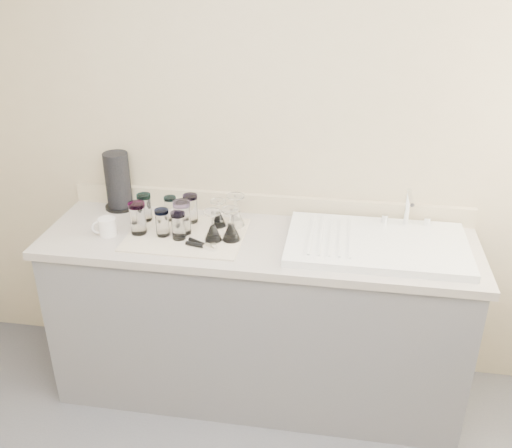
% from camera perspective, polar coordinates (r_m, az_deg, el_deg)
% --- Properties ---
extents(room_envelope, '(3.54, 3.50, 2.52)m').
position_cam_1_polar(room_envelope, '(1.36, -7.78, -0.28)').
color(room_envelope, '#4B4B50').
rests_on(room_envelope, ground).
extents(counter_unit, '(2.06, 0.62, 0.90)m').
position_cam_1_polar(counter_unit, '(2.93, 0.20, -9.22)').
color(counter_unit, slate).
rests_on(counter_unit, ground).
extents(sink_unit, '(0.82, 0.50, 0.22)m').
position_cam_1_polar(sink_unit, '(2.67, 12.02, -1.91)').
color(sink_unit, white).
rests_on(sink_unit, counter_unit).
extents(dish_towel, '(0.55, 0.42, 0.01)m').
position_cam_1_polar(dish_towel, '(2.74, -6.98, -1.06)').
color(dish_towel, silver).
rests_on(dish_towel, counter_unit).
extents(tumbler_teal, '(0.07, 0.07, 0.14)m').
position_cam_1_polar(tumbler_teal, '(2.88, -11.08, 1.66)').
color(tumbler_teal, white).
rests_on(tumbler_teal, dish_towel).
extents(tumbler_cyan, '(0.06, 0.06, 0.12)m').
position_cam_1_polar(tumbler_cyan, '(2.87, -8.54, 1.59)').
color(tumbler_cyan, white).
rests_on(tumbler_cyan, dish_towel).
extents(tumbler_purple, '(0.07, 0.07, 0.14)m').
position_cam_1_polar(tumbler_purple, '(2.83, -6.56, 1.58)').
color(tumbler_purple, white).
rests_on(tumbler_purple, dish_towel).
extents(tumbler_magenta, '(0.08, 0.08, 0.16)m').
position_cam_1_polar(tumbler_magenta, '(2.75, -11.75, 0.60)').
color(tumbler_magenta, white).
rests_on(tumbler_magenta, dish_towel).
extents(tumbler_blue, '(0.07, 0.07, 0.13)m').
position_cam_1_polar(tumbler_blue, '(2.72, -9.35, 0.16)').
color(tumbler_blue, white).
rests_on(tumbler_blue, dish_towel).
extents(tumbler_lavender, '(0.08, 0.08, 0.16)m').
position_cam_1_polar(tumbler_lavender, '(2.71, -7.39, 0.67)').
color(tumbler_lavender, white).
rests_on(tumbler_lavender, dish_towel).
extents(tumbler_extra, '(0.07, 0.07, 0.13)m').
position_cam_1_polar(tumbler_extra, '(2.67, -7.76, -0.14)').
color(tumbler_extra, white).
rests_on(tumbler_extra, dish_towel).
extents(goblet_back_left, '(0.07, 0.07, 0.13)m').
position_cam_1_polar(goblet_back_left, '(2.78, -3.76, 0.66)').
color(goblet_back_left, white).
rests_on(goblet_back_left, dish_towel).
extents(goblet_back_right, '(0.09, 0.09, 0.16)m').
position_cam_1_polar(goblet_back_right, '(2.79, -2.05, 0.90)').
color(goblet_back_right, white).
rests_on(goblet_back_right, dish_towel).
extents(goblet_front_left, '(0.08, 0.08, 0.15)m').
position_cam_1_polar(goblet_front_left, '(2.65, -4.32, -0.65)').
color(goblet_front_left, white).
rests_on(goblet_front_left, dish_towel).
extents(goblet_front_right, '(0.09, 0.09, 0.16)m').
position_cam_1_polar(goblet_front_right, '(2.65, -2.49, -0.54)').
color(goblet_front_right, white).
rests_on(goblet_front_right, dish_towel).
extents(can_opener, '(0.16, 0.10, 0.02)m').
position_cam_1_polar(can_opener, '(2.61, -5.45, -2.10)').
color(can_opener, silver).
rests_on(can_opener, dish_towel).
extents(white_mug, '(0.13, 0.11, 0.09)m').
position_cam_1_polar(white_mug, '(2.80, -14.69, -0.27)').
color(white_mug, silver).
rests_on(white_mug, counter_unit).
extents(paper_towel_roll, '(0.16, 0.16, 0.30)m').
position_cam_1_polar(paper_towel_roll, '(3.04, -13.64, 4.15)').
color(paper_towel_roll, black).
rests_on(paper_towel_roll, counter_unit).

